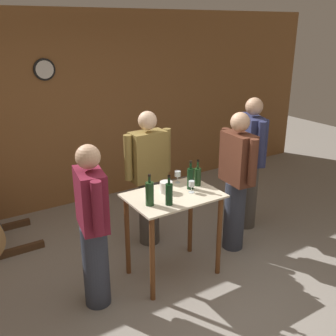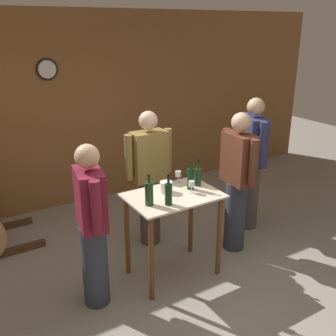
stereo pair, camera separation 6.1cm
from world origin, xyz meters
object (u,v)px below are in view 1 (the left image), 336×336
object	(u,v)px
person_visitor_with_scarf	(148,177)
ice_bucket	(166,187)
wine_bottle_right	(198,176)
person_visitor_bearded	(250,161)
person_host	(236,180)
wine_glass_near_left	(192,184)
person_visitor_near_door	(93,225)
wine_bottle_left	(169,193)
wine_bottle_far_left	(150,193)
wine_glass_near_center	(178,174)
wine_bottle_center	(190,178)

from	to	relation	value
person_visitor_with_scarf	ice_bucket	bearing A→B (deg)	-102.90
wine_bottle_right	ice_bucket	bearing A→B (deg)	176.25
person_visitor_bearded	person_host	bearing A→B (deg)	-148.11
person_visitor_bearded	person_visitor_with_scarf	bearing A→B (deg)	165.70
wine_glass_near_left	ice_bucket	distance (m)	0.26
person_visitor_near_door	person_visitor_bearded	bearing A→B (deg)	9.70
wine_glass_near_left	wine_bottle_left	bearing A→B (deg)	-161.25
wine_bottle_far_left	wine_bottle_right	world-z (taller)	wine_bottle_far_left
wine_glass_near_center	ice_bucket	bearing A→B (deg)	-148.25
person_visitor_near_door	wine_bottle_right	bearing A→B (deg)	4.01
person_host	person_visitor_near_door	size ratio (longest dim) A/B	1.04
ice_bucket	wine_glass_near_center	bearing A→B (deg)	31.75
wine_bottle_far_left	wine_bottle_center	distance (m)	0.55
wine_bottle_far_left	wine_bottle_center	xyz separation A→B (m)	(0.54, 0.11, -0.00)
ice_bucket	person_visitor_near_door	size ratio (longest dim) A/B	0.08
wine_glass_near_center	person_host	size ratio (longest dim) A/B	0.08
wine_bottle_center	person_visitor_near_door	distance (m)	1.11
wine_bottle_left	person_visitor_bearded	distance (m)	1.63
person_host	wine_bottle_far_left	bearing A→B (deg)	-173.51
wine_bottle_right	wine_glass_near_left	size ratio (longest dim) A/B	2.27
wine_bottle_far_left	wine_glass_near_left	bearing A→B (deg)	3.19
wine_bottle_center	ice_bucket	distance (m)	0.27
wine_bottle_center	person_visitor_with_scarf	xyz separation A→B (m)	(-0.12, 0.66, -0.18)
person_visitor_bearded	wine_glass_near_left	bearing A→B (deg)	-160.73
person_visitor_with_scarf	wine_glass_near_left	bearing A→B (deg)	-84.57
person_host	person_visitor_bearded	world-z (taller)	person_visitor_bearded
ice_bucket	wine_glass_near_left	bearing A→B (deg)	-34.93
wine_bottle_center	person_visitor_bearded	distance (m)	1.21
wine_bottle_right	person_visitor_bearded	distance (m)	1.08
wine_glass_near_left	person_visitor_near_door	xyz separation A→B (m)	(-1.04, 0.04, -0.17)
wine_glass_near_center	person_visitor_near_door	world-z (taller)	person_visitor_near_door
wine_glass_near_left	person_visitor_bearded	world-z (taller)	person_visitor_bearded
wine_bottle_center	wine_glass_near_center	distance (m)	0.21
wine_glass_near_left	person_visitor_with_scarf	size ratio (longest dim) A/B	0.08
wine_bottle_far_left	person_visitor_with_scarf	bearing A→B (deg)	61.07
wine_bottle_right	person_visitor_bearded	world-z (taller)	person_visitor_bearded
wine_glass_near_left	wine_glass_near_center	world-z (taller)	wine_glass_near_center
wine_glass_near_center	person_visitor_with_scarf	size ratio (longest dim) A/B	0.08
wine_bottle_center	wine_bottle_left	bearing A→B (deg)	-152.74
person_visitor_near_door	ice_bucket	bearing A→B (deg)	7.44
person_visitor_with_scarf	person_visitor_bearded	size ratio (longest dim) A/B	0.96
wine_bottle_left	wine_bottle_center	xyz separation A→B (m)	(0.39, 0.20, 0.01)
wine_bottle_far_left	wine_glass_near_center	size ratio (longest dim) A/B	2.32
wine_glass_near_center	ice_bucket	distance (m)	0.28
person_visitor_with_scarf	person_visitor_bearded	bearing A→B (deg)	-14.30
wine_bottle_right	ice_bucket	xyz separation A→B (m)	(-0.37, 0.02, -0.05)
wine_bottle_center	person_visitor_with_scarf	distance (m)	0.69
wine_glass_near_left	person_visitor_bearded	xyz separation A→B (m)	(1.20, 0.42, -0.10)
wine_bottle_left	person_visitor_bearded	size ratio (longest dim) A/B	0.17
wine_glass_near_center	person_visitor_bearded	distance (m)	1.18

